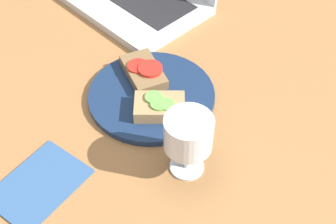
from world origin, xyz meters
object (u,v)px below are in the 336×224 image
(sandwich_with_tomato, at_px, (144,71))
(napkin, at_px, (39,185))
(sandwich_with_cucumber, at_px, (160,107))
(plate, at_px, (151,95))
(wine_glass, at_px, (188,136))

(sandwich_with_tomato, distance_m, napkin, 0.31)
(sandwich_with_cucumber, distance_m, napkin, 0.26)
(plate, xyz_separation_m, napkin, (0.02, -0.28, -0.00))
(sandwich_with_tomato, bearing_deg, plate, -26.45)
(plate, height_order, napkin, plate)
(wine_glass, bearing_deg, plate, 156.80)
(sandwich_with_tomato, bearing_deg, sandwich_with_cucumber, -26.04)
(plate, height_order, sandwich_with_cucumber, sandwich_with_cucumber)
(plate, distance_m, sandwich_with_tomato, 0.06)
(plate, xyz_separation_m, sandwich_with_tomato, (-0.05, 0.02, 0.02))
(sandwich_with_tomato, bearing_deg, wine_glass, -23.92)
(sandwich_with_tomato, bearing_deg, napkin, -77.59)
(plate, distance_m, wine_glass, 0.20)
(plate, height_order, wine_glass, wine_glass)
(wine_glass, relative_size, napkin, 0.79)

